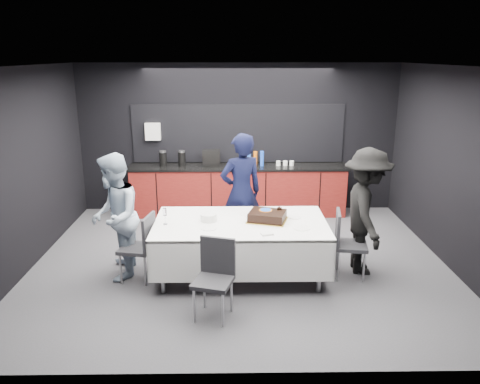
# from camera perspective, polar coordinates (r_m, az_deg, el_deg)

# --- Properties ---
(ground) EXTENTS (6.00, 6.00, 0.00)m
(ground) POSITION_cam_1_polar(r_m,az_deg,el_deg) (6.98, 0.01, -8.53)
(ground) COLOR #46464B
(ground) RESTS_ON ground
(room_shell) EXTENTS (6.04, 5.04, 2.82)m
(room_shell) POSITION_cam_1_polar(r_m,az_deg,el_deg) (6.42, 0.01, 6.68)
(room_shell) COLOR white
(room_shell) RESTS_ON ground
(kitchenette) EXTENTS (4.10, 0.64, 2.05)m
(kitchenette) POSITION_cam_1_polar(r_m,az_deg,el_deg) (8.87, -0.31, 0.74)
(kitchenette) COLOR #61120F
(kitchenette) RESTS_ON ground
(party_table) EXTENTS (2.32, 1.32, 0.78)m
(party_table) POSITION_cam_1_polar(r_m,az_deg,el_deg) (6.36, 0.07, -4.82)
(party_table) COLOR #99999E
(party_table) RESTS_ON ground
(cake_assembly) EXTENTS (0.60, 0.54, 0.16)m
(cake_assembly) POSITION_cam_1_polar(r_m,az_deg,el_deg) (6.35, 3.36, -2.94)
(cake_assembly) COLOR gold
(cake_assembly) RESTS_ON party_table
(plate_stack) EXTENTS (0.22, 0.22, 0.10)m
(plate_stack) POSITION_cam_1_polar(r_m,az_deg,el_deg) (6.35, -3.83, -3.09)
(plate_stack) COLOR white
(plate_stack) RESTS_ON party_table
(loose_plate_near) EXTENTS (0.21, 0.21, 0.01)m
(loose_plate_near) POSITION_cam_1_polar(r_m,az_deg,el_deg) (6.09, -3.84, -4.41)
(loose_plate_near) COLOR white
(loose_plate_near) RESTS_ON party_table
(loose_plate_right_a) EXTENTS (0.19, 0.19, 0.01)m
(loose_plate_right_a) POSITION_cam_1_polar(r_m,az_deg,el_deg) (6.52, 6.68, -3.06)
(loose_plate_right_a) COLOR white
(loose_plate_right_a) RESTS_ON party_table
(loose_plate_right_b) EXTENTS (0.22, 0.22, 0.01)m
(loose_plate_right_b) POSITION_cam_1_polar(r_m,az_deg,el_deg) (6.13, 7.53, -4.37)
(loose_plate_right_b) COLOR white
(loose_plate_right_b) RESTS_ON party_table
(loose_plate_far) EXTENTS (0.21, 0.21, 0.01)m
(loose_plate_far) POSITION_cam_1_polar(r_m,az_deg,el_deg) (6.60, 0.86, -2.70)
(loose_plate_far) COLOR white
(loose_plate_far) RESTS_ON party_table
(fork_pile) EXTENTS (0.17, 0.13, 0.02)m
(fork_pile) POSITION_cam_1_polar(r_m,az_deg,el_deg) (5.88, 3.30, -5.11)
(fork_pile) COLOR white
(fork_pile) RESTS_ON party_table
(champagne_flute) EXTENTS (0.06, 0.06, 0.22)m
(champagne_flute) POSITION_cam_1_polar(r_m,az_deg,el_deg) (6.25, -9.16, -2.53)
(champagne_flute) COLOR white
(champagne_flute) RESTS_ON party_table
(chair_left) EXTENTS (0.49, 0.49, 0.92)m
(chair_left) POSITION_cam_1_polar(r_m,az_deg,el_deg) (6.39, -11.87, -6.10)
(chair_left) COLOR #28292D
(chair_left) RESTS_ON ground
(chair_right) EXTENTS (0.48, 0.48, 0.92)m
(chair_right) POSITION_cam_1_polar(r_m,az_deg,el_deg) (6.54, 12.73, -5.65)
(chair_right) COLOR #28292D
(chair_right) RESTS_ON ground
(chair_near) EXTENTS (0.52, 0.52, 0.92)m
(chair_near) POSITION_cam_1_polar(r_m,az_deg,el_deg) (5.48, -3.07, -9.74)
(chair_near) COLOR #28292D
(chair_near) RESTS_ON ground
(person_center) EXTENTS (0.78, 0.65, 1.84)m
(person_center) POSITION_cam_1_polar(r_m,az_deg,el_deg) (7.13, 0.14, -0.09)
(person_center) COLOR black
(person_center) RESTS_ON ground
(person_left) EXTENTS (0.75, 0.91, 1.72)m
(person_left) POSITION_cam_1_polar(r_m,az_deg,el_deg) (6.48, -15.04, -2.95)
(person_left) COLOR #9EB1C7
(person_left) RESTS_ON ground
(person_right) EXTENTS (0.72, 1.18, 1.76)m
(person_right) POSITION_cam_1_polar(r_m,az_deg,el_deg) (6.64, 15.10, -2.30)
(person_right) COLOR black
(person_right) RESTS_ON ground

